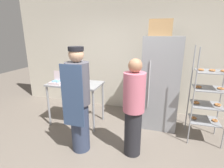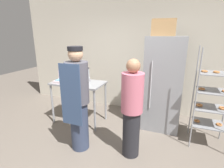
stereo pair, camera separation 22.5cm
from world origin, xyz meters
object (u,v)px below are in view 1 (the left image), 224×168
cardboard_storage_box (161,28)px  blender_pitcher (84,76)px  baking_rack (208,96)px  person_baker (79,100)px  person_customer (134,108)px  refrigerator (160,83)px  donut_box (57,82)px

cardboard_storage_box → blender_pitcher: bearing=-170.0°
baking_rack → cardboard_storage_box: 1.53m
person_baker → person_customer: 0.90m
blender_pitcher → person_baker: 1.03m
refrigerator → baking_rack: 0.93m
person_baker → person_customer: bearing=9.5°
cardboard_storage_box → donut_box: bearing=-165.3°
baking_rack → cardboard_storage_box: bearing=163.0°
cardboard_storage_box → person_baker: cardboard_storage_box is taller
donut_box → person_customer: 1.82m
cardboard_storage_box → person_customer: cardboard_storage_box is taller
cardboard_storage_box → person_baker: 2.04m
donut_box → cardboard_storage_box: 2.35m
person_baker → person_customer: person_baker is taller
refrigerator → person_baker: (-1.24, -1.31, -0.03)m
baking_rack → cardboard_storage_box: (-0.92, 0.28, 1.19)m
baking_rack → person_baker: person_baker is taller
refrigerator → cardboard_storage_box: 1.11m
person_baker → person_customer: (0.88, 0.15, -0.10)m
baking_rack → blender_pitcher: baking_rack is taller
refrigerator → cardboard_storage_box: bearing=-130.5°
donut_box → blender_pitcher: 0.58m
blender_pitcher → person_baker: (0.34, -0.96, -0.15)m
donut_box → baking_rack: bearing=4.8°
refrigerator → person_baker: 1.80m
donut_box → cardboard_storage_box: (2.02, 0.53, 1.08)m
baking_rack → donut_box: 2.95m
donut_box → person_customer: person_customer is taller
refrigerator → donut_box: size_ratio=7.42×
baking_rack → person_customer: bearing=-146.8°
refrigerator → baking_rack: (0.85, -0.36, -0.08)m
baking_rack → person_customer: 1.45m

